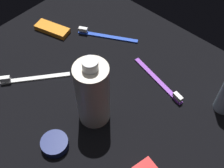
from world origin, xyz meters
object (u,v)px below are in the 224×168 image
toothbrush_blue (104,35)px  snack_bar_orange (52,29)px  cream_tin_left (55,144)px  bodywash_bottle (93,94)px  toothbrush_white (31,78)px  toothbrush_purple (160,82)px

toothbrush_blue → snack_bar_orange: bearing=33.4°
snack_bar_orange → cream_tin_left: bearing=125.0°
bodywash_bottle → snack_bar_orange: bearing=-22.6°
toothbrush_white → snack_bar_orange: 18.99cm
toothbrush_blue → toothbrush_white: size_ratio=1.10×
cream_tin_left → snack_bar_orange: bearing=-39.4°
toothbrush_blue → snack_bar_orange: size_ratio=1.57×
bodywash_bottle → toothbrush_purple: size_ratio=1.08×
toothbrush_blue → bodywash_bottle: bearing=128.7°
toothbrush_purple → toothbrush_blue: bearing=-7.3°
snack_bar_orange → bodywash_bottle: bearing=141.9°
bodywash_bottle → toothbrush_white: (19.95, 3.42, -8.13)cm
cream_tin_left → bodywash_bottle: bearing=-94.1°
toothbrush_blue → snack_bar_orange: (13.18, 8.68, 0.14)cm
toothbrush_blue → cream_tin_left: same height
toothbrush_blue → toothbrush_purple: same height
bodywash_bottle → toothbrush_blue: (17.04, -21.24, -8.13)cm
bodywash_bottle → snack_bar_orange: bodywash_bottle is taller
cream_tin_left → toothbrush_white: bearing=-23.1°
toothbrush_blue → toothbrush_purple: size_ratio=0.92×
toothbrush_blue → snack_bar_orange: 15.78cm
toothbrush_white → cream_tin_left: size_ratio=2.44×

